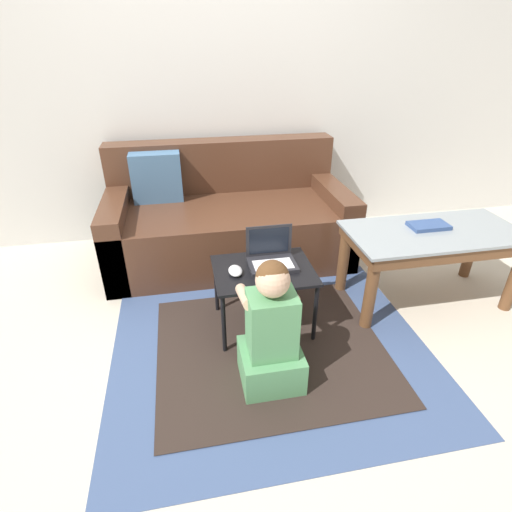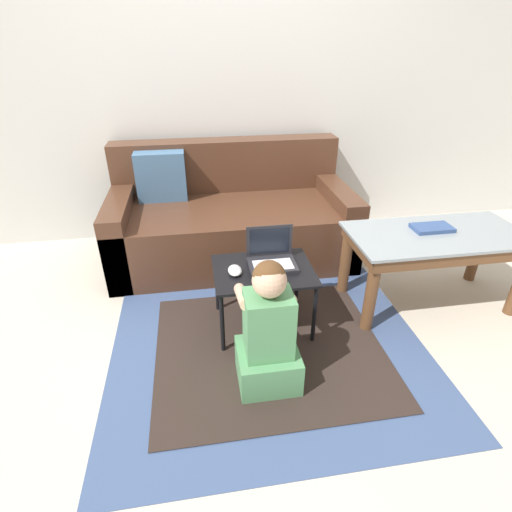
# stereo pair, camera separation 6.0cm
# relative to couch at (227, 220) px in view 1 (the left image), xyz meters

# --- Properties ---
(ground_plane) EXTENTS (16.00, 16.00, 0.00)m
(ground_plane) POSITION_rel_couch_xyz_m (0.02, -1.02, -0.29)
(ground_plane) COLOR beige
(wall_back) EXTENTS (9.00, 0.06, 2.50)m
(wall_back) POSITION_rel_couch_xyz_m (0.02, 0.48, 0.96)
(wall_back) COLOR silver
(wall_back) RESTS_ON ground_plane
(area_rug) EXTENTS (1.73, 1.51, 0.01)m
(area_rug) POSITION_rel_couch_xyz_m (0.09, -1.16, -0.28)
(area_rug) COLOR #3D517A
(area_rug) RESTS_ON ground_plane
(couch) EXTENTS (1.76, 0.90, 0.83)m
(couch) POSITION_rel_couch_xyz_m (0.00, 0.00, 0.00)
(couch) COLOR #4C2D1E
(couch) RESTS_ON ground_plane
(coffee_table) EXTENTS (1.06, 0.52, 0.50)m
(coffee_table) POSITION_rel_couch_xyz_m (1.17, -0.87, 0.13)
(coffee_table) COLOR gray
(coffee_table) RESTS_ON ground_plane
(laptop_desk) EXTENTS (0.56, 0.43, 0.39)m
(laptop_desk) POSITION_rel_couch_xyz_m (0.09, -0.94, 0.06)
(laptop_desk) COLOR black
(laptop_desk) RESTS_ON ground_plane
(laptop) EXTENTS (0.27, 0.20, 0.21)m
(laptop) POSITION_rel_couch_xyz_m (0.15, -0.89, 0.14)
(laptop) COLOR #232328
(laptop) RESTS_ON laptop_desk
(computer_mouse) EXTENTS (0.08, 0.12, 0.03)m
(computer_mouse) POSITION_rel_couch_xyz_m (-0.07, -0.95, 0.12)
(computer_mouse) COLOR silver
(computer_mouse) RESTS_ON laptop_desk
(person_seated) EXTENTS (0.30, 0.41, 0.69)m
(person_seated) POSITION_rel_couch_xyz_m (0.04, -1.37, 0.01)
(person_seated) COLOR #518E5B
(person_seated) RESTS_ON ground_plane
(book_on_table) EXTENTS (0.24, 0.13, 0.02)m
(book_on_table) POSITION_rel_couch_xyz_m (1.15, -0.82, 0.22)
(book_on_table) COLOR #334C7F
(book_on_table) RESTS_ON coffee_table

